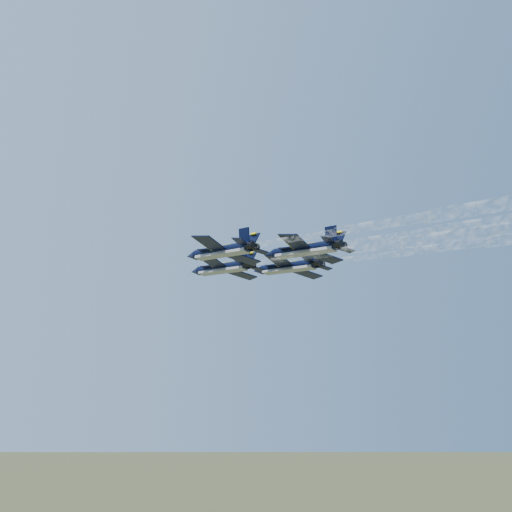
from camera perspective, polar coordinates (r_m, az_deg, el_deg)
name	(u,v)px	position (r m, az deg, el deg)	size (l,w,h in m)	color
jet_lead	(222,268)	(120.08, -3.06, -1.08)	(13.00, 17.94, 4.48)	black
jet_left	(221,251)	(107.18, -3.13, 0.42)	(13.00, 17.94, 4.48)	black
jet_right	(287,267)	(119.22, 2.81, -1.00)	(13.00, 17.94, 4.48)	black
jet_slot	(304,250)	(106.32, 4.27, 0.55)	(13.00, 17.94, 4.48)	black
smoke_trail_lead	(390,229)	(96.08, 11.78, 2.34)	(16.98, 45.90, 2.02)	white
smoke_trail_left	(415,201)	(83.86, 13.96, 4.78)	(16.98, 45.90, 2.02)	white
smoke_trail_right	(475,228)	(98.54, 18.89, 2.40)	(16.98, 45.90, 2.02)	white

